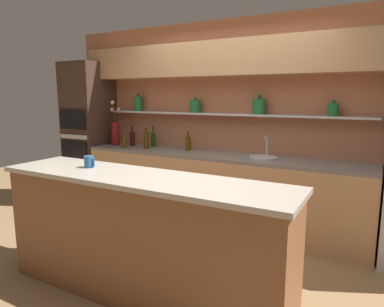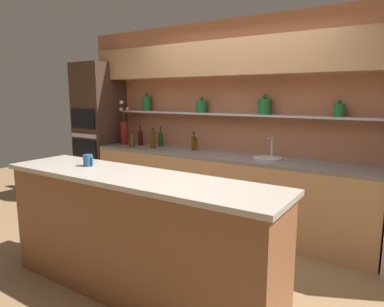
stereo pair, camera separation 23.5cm
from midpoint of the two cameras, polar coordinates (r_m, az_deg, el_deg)
ground_plane at (r=3.49m, az=-1.30°, el=-18.47°), size 12.00×12.00×0.00m
back_wall_unit at (r=4.43m, az=9.88°, el=8.28°), size 5.20×0.44×2.60m
back_counter_unit at (r=4.39m, az=6.26°, el=-6.08°), size 3.67×0.62×0.92m
island_counter at (r=2.90m, az=-7.14°, el=-13.38°), size 2.53×0.61×1.02m
oven_tower at (r=5.56m, az=-13.93°, el=3.37°), size 0.60×0.64×2.13m
flower_vase at (r=5.21m, az=-9.98°, el=3.74°), size 0.15×0.14×0.65m
sink_fixture at (r=4.06m, az=14.18°, el=-0.63°), size 0.33×0.33×0.25m
bottle_wine_0 at (r=5.09m, az=-7.26°, el=2.62°), size 0.07×0.07×0.30m
bottle_wine_1 at (r=4.95m, az=-3.89°, el=2.42°), size 0.07×0.07×0.29m
bottle_oil_2 at (r=4.56m, az=1.75°, el=1.79°), size 0.06×0.06×0.25m
bottle_spirit_3 at (r=4.76m, az=-5.08°, el=2.33°), size 0.07×0.07×0.29m
bottle_oil_4 at (r=4.89m, az=-8.61°, el=2.05°), size 0.06×0.06×0.22m
bottle_sauce_5 at (r=4.63m, az=2.13°, el=1.49°), size 0.05×0.05×0.17m
bottle_sauce_6 at (r=4.98m, az=-8.49°, el=1.95°), size 0.05×0.05×0.16m
coffee_mug at (r=3.16m, az=-14.92°, el=-1.12°), size 0.10×0.08×0.10m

